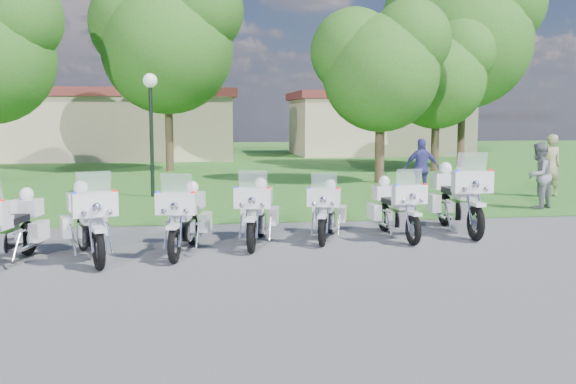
{
  "coord_description": "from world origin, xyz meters",
  "views": [
    {
      "loc": [
        -0.94,
        -11.85,
        2.5
      ],
      "look_at": [
        0.89,
        1.2,
        0.95
      ],
      "focal_mm": 40.0,
      "sensor_mm": 36.0,
      "label": 1
    }
  ],
  "objects": [
    {
      "name": "bystander_b",
      "position": [
        8.23,
        4.4,
        0.9
      ],
      "size": [
        1.11,
        1.04,
        1.8
      ],
      "primitive_type": "imported",
      "rotation": [
        0.0,
        0.0,
        -2.58
      ],
      "color": "slate",
      "rests_on": "ground"
    },
    {
      "name": "motorcycle_4",
      "position": [
        1.67,
        0.97,
        0.59
      ],
      "size": [
        1.09,
        2.05,
        1.42
      ],
      "rotation": [
        0.0,
        0.0,
        2.84
      ],
      "color": "black",
      "rests_on": "ground"
    },
    {
      "name": "motorcycle_5",
      "position": [
        3.12,
        0.93,
        0.62
      ],
      "size": [
        0.82,
        2.22,
        1.49
      ],
      "rotation": [
        0.0,
        0.0,
        3.22
      ],
      "color": "black",
      "rests_on": "ground"
    },
    {
      "name": "building_west",
      "position": [
        -6.0,
        28.0,
        2.07
      ],
      "size": [
        14.56,
        8.32,
        4.1
      ],
      "color": "tan",
      "rests_on": "ground"
    },
    {
      "name": "lamp_post",
      "position": [
        -2.36,
        8.49,
        2.91
      ],
      "size": [
        0.44,
        0.44,
        3.83
      ],
      "color": "black",
      "rests_on": "ground"
    },
    {
      "name": "motorcycle_0",
      "position": [
        -4.16,
        -0.54,
        0.63
      ],
      "size": [
        1.02,
        2.22,
        1.51
      ],
      "rotation": [
        0.0,
        0.0,
        2.94
      ],
      "color": "black",
      "rests_on": "ground"
    },
    {
      "name": "grass_lawn",
      "position": [
        0.0,
        27.0,
        0.0
      ],
      "size": [
        100.0,
        48.0,
        0.01
      ],
      "primitive_type": "cube",
      "color": "#296720",
      "rests_on": "ground"
    },
    {
      "name": "bystander_c",
      "position": [
        5.83,
        6.93,
        0.92
      ],
      "size": [
        1.13,
        0.6,
        1.84
      ],
      "primitive_type": "imported",
      "rotation": [
        0.0,
        0.0,
        3.0
      ],
      "color": "#3D398A",
      "rests_on": "ground"
    },
    {
      "name": "motorcycle_2",
      "position": [
        -1.2,
        0.01,
        0.64
      ],
      "size": [
        1.01,
        2.26,
        1.53
      ],
      "rotation": [
        0.0,
        0.0,
        2.96
      ],
      "color": "black",
      "rests_on": "ground"
    },
    {
      "name": "tree_1",
      "position": [
        -2.29,
        18.13,
        6.15
      ],
      "size": [
        6.97,
        5.94,
        9.29
      ],
      "color": "#38281C",
      "rests_on": "ground"
    },
    {
      "name": "motorcycle_1",
      "position": [
        -2.89,
        -0.29,
        0.67
      ],
      "size": [
        1.25,
        2.32,
        1.61
      ],
      "rotation": [
        0.0,
        0.0,
        3.46
      ],
      "color": "black",
      "rests_on": "ground"
    },
    {
      "name": "motorcycle_6",
      "position": [
        4.65,
        1.38,
        0.75
      ],
      "size": [
        0.94,
        2.66,
        1.78
      ],
      "rotation": [
        0.0,
        0.0,
        3.09
      ],
      "color": "black",
      "rests_on": "ground"
    },
    {
      "name": "tree_4",
      "position": [
        11.95,
        18.58,
        6.75
      ],
      "size": [
        7.65,
        6.53,
        10.2
      ],
      "color": "#38281C",
      "rests_on": "ground"
    },
    {
      "name": "tree_2",
      "position": [
        5.85,
        11.78,
        4.53
      ],
      "size": [
        5.13,
        4.38,
        6.84
      ],
      "color": "#38281C",
      "rests_on": "ground"
    },
    {
      "name": "building_east",
      "position": [
        11.0,
        30.0,
        2.07
      ],
      "size": [
        11.44,
        7.28,
        4.1
      ],
      "color": "tan",
      "rests_on": "ground"
    },
    {
      "name": "bystander_a",
      "position": [
        9.94,
        6.76,
        0.98
      ],
      "size": [
        0.72,
        0.47,
        1.96
      ],
      "primitive_type": "imported",
      "rotation": [
        0.0,
        0.0,
        3.14
      ],
      "color": "#928B63",
      "rests_on": "ground"
    },
    {
      "name": "motorcycle_3",
      "position": [
        0.19,
        0.63,
        0.64
      ],
      "size": [
        1.03,
        2.24,
        1.52
      ],
      "rotation": [
        0.0,
        0.0,
        2.94
      ],
      "color": "black",
      "rests_on": "ground"
    },
    {
      "name": "tree_3",
      "position": [
        9.85,
        16.52,
        4.58
      ],
      "size": [
        5.2,
        4.44,
        6.93
      ],
      "color": "#38281C",
      "rests_on": "ground"
    },
    {
      "name": "ground",
      "position": [
        0.0,
        0.0,
        0.0
      ],
      "size": [
        100.0,
        100.0,
        0.0
      ],
      "primitive_type": "plane",
      "color": "#535358",
      "rests_on": "ground"
    }
  ]
}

